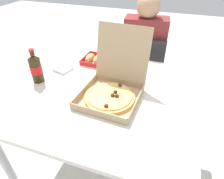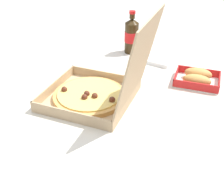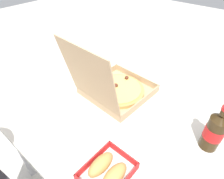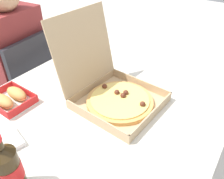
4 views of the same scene
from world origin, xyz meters
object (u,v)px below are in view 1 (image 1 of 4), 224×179
(cola_bottle, at_px, (36,68))
(chair, at_px, (142,70))
(bread_side_box, at_px, (94,59))
(diner_person, at_px, (145,48))
(paper_menu, at_px, (30,115))
(pizza_box_open, at_px, (112,89))
(napkin_pile, at_px, (63,69))

(cola_bottle, bearing_deg, chair, 53.81)
(bread_side_box, height_order, cola_bottle, cola_bottle)
(diner_person, xyz_separation_m, bread_side_box, (-0.31, -0.45, 0.05))
(chair, height_order, paper_menu, chair)
(pizza_box_open, bearing_deg, paper_menu, -139.56)
(pizza_box_open, relative_size, bread_side_box, 2.19)
(chair, xyz_separation_m, paper_menu, (-0.40, -1.06, 0.23))
(chair, height_order, bread_side_box, chair)
(diner_person, xyz_separation_m, paper_menu, (-0.39, -1.12, 0.03))
(pizza_box_open, relative_size, napkin_pile, 3.83)
(diner_person, distance_m, napkin_pile, 0.80)
(cola_bottle, bearing_deg, diner_person, 56.10)
(pizza_box_open, relative_size, paper_menu, 2.01)
(diner_person, distance_m, cola_bottle, 0.99)
(pizza_box_open, height_order, paper_menu, pizza_box_open)
(cola_bottle, relative_size, paper_menu, 1.07)
(napkin_pile, bearing_deg, pizza_box_open, -22.17)
(napkin_pile, bearing_deg, chair, 50.78)
(paper_menu, bearing_deg, pizza_box_open, 56.02)
(pizza_box_open, bearing_deg, napkin_pile, 157.83)
(bread_side_box, bearing_deg, diner_person, 55.58)
(chair, bearing_deg, diner_person, 96.41)
(bread_side_box, height_order, paper_menu, bread_side_box)
(bread_side_box, bearing_deg, cola_bottle, -123.26)
(diner_person, bearing_deg, chair, -83.59)
(diner_person, height_order, napkin_pile, diner_person)
(pizza_box_open, height_order, napkin_pile, pizza_box_open)
(pizza_box_open, distance_m, cola_bottle, 0.51)
(diner_person, bearing_deg, bread_side_box, -124.42)
(paper_menu, bearing_deg, napkin_pile, 114.99)
(pizza_box_open, xyz_separation_m, napkin_pile, (-0.43, 0.18, -0.04))
(chair, relative_size, diner_person, 0.72)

